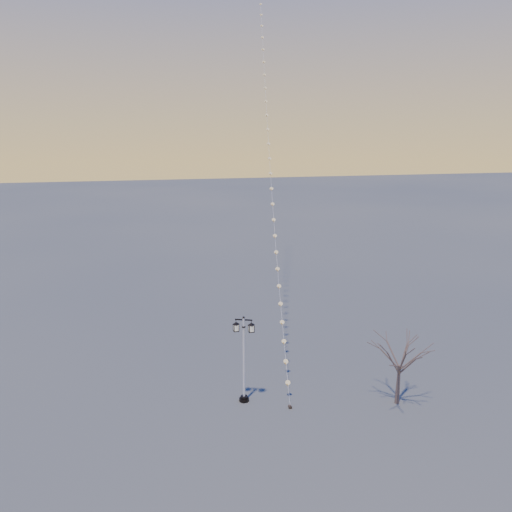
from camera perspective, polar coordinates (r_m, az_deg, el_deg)
name	(u,v)px	position (r m, az deg, el deg)	size (l,w,h in m)	color
ground	(260,415)	(29.11, 0.45, -17.51)	(300.00, 300.00, 0.00)	#4C4F4C
street_lamp	(244,355)	(29.08, -1.39, -11.14)	(1.26, 0.77, 5.19)	black
bare_tree	(400,355)	(29.94, 16.00, -10.70)	(2.60, 2.60, 4.31)	brown
kite_train	(271,141)	(42.53, 1.68, 12.84)	(7.28, 33.81, 29.14)	#2D241B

